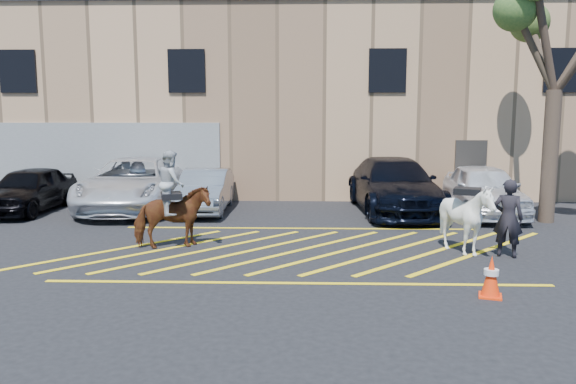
{
  "coord_description": "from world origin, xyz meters",
  "views": [
    {
      "loc": [
        0.14,
        -12.94,
        3.18
      ],
      "look_at": [
        -0.25,
        0.2,
        1.3
      ],
      "focal_mm": 35.0,
      "sensor_mm": 36.0,
      "label": 1
    }
  ],
  "objects_px": {
    "car_black_suv": "(29,189)",
    "car_white_pickup": "(134,184)",
    "handler": "(508,218)",
    "traffic_cone": "(491,276)",
    "tree": "(559,21)",
    "car_blue_suv": "(394,185)",
    "saddled_white": "(466,219)",
    "mounted_bay": "(172,209)",
    "car_silver_sedan": "(205,191)",
    "car_white_suv": "(484,190)"
  },
  "relations": [
    {
      "from": "saddled_white",
      "to": "traffic_cone",
      "type": "bearing_deg",
      "value": -97.45
    },
    {
      "from": "car_blue_suv",
      "to": "car_white_suv",
      "type": "xyz_separation_m",
      "value": [
        2.7,
        -0.48,
        -0.06
      ]
    },
    {
      "from": "handler",
      "to": "traffic_cone",
      "type": "bearing_deg",
      "value": 89.95
    },
    {
      "from": "saddled_white",
      "to": "tree",
      "type": "bearing_deg",
      "value": 48.48
    },
    {
      "from": "handler",
      "to": "traffic_cone",
      "type": "relative_size",
      "value": 2.37
    },
    {
      "from": "car_white_suv",
      "to": "tree",
      "type": "height_order",
      "value": "tree"
    },
    {
      "from": "handler",
      "to": "saddled_white",
      "type": "xyz_separation_m",
      "value": [
        -0.86,
        0.19,
        -0.05
      ]
    },
    {
      "from": "car_black_suv",
      "to": "traffic_cone",
      "type": "bearing_deg",
      "value": -32.41
    },
    {
      "from": "car_white_pickup",
      "to": "traffic_cone",
      "type": "bearing_deg",
      "value": -47.1
    },
    {
      "from": "car_white_pickup",
      "to": "car_blue_suv",
      "type": "bearing_deg",
      "value": -4.11
    },
    {
      "from": "car_white_pickup",
      "to": "car_blue_suv",
      "type": "xyz_separation_m",
      "value": [
        8.46,
        -0.2,
        0.01
      ]
    },
    {
      "from": "mounted_bay",
      "to": "tree",
      "type": "xyz_separation_m",
      "value": [
        10.13,
        3.47,
        4.76
      ]
    },
    {
      "from": "car_silver_sedan",
      "to": "saddled_white",
      "type": "distance_m",
      "value": 8.65
    },
    {
      "from": "car_blue_suv",
      "to": "handler",
      "type": "xyz_separation_m",
      "value": [
        1.61,
        -5.67,
        0.02
      ]
    },
    {
      "from": "car_white_pickup",
      "to": "car_white_suv",
      "type": "relative_size",
      "value": 1.31
    },
    {
      "from": "car_blue_suv",
      "to": "car_white_pickup",
      "type": "bearing_deg",
      "value": 175.0
    },
    {
      "from": "car_blue_suv",
      "to": "traffic_cone",
      "type": "relative_size",
      "value": 8.02
    },
    {
      "from": "mounted_bay",
      "to": "traffic_cone",
      "type": "bearing_deg",
      "value": -27.88
    },
    {
      "from": "handler",
      "to": "mounted_bay",
      "type": "distance_m",
      "value": 7.6
    },
    {
      "from": "handler",
      "to": "car_white_pickup",
      "type": "bearing_deg",
      "value": -6.08
    },
    {
      "from": "car_black_suv",
      "to": "car_white_pickup",
      "type": "xyz_separation_m",
      "value": [
        3.23,
        0.59,
        0.12
      ]
    },
    {
      "from": "car_white_pickup",
      "to": "tree",
      "type": "relative_size",
      "value": 0.83
    },
    {
      "from": "car_black_suv",
      "to": "saddled_white",
      "type": "bearing_deg",
      "value": -20.94
    },
    {
      "from": "car_blue_suv",
      "to": "handler",
      "type": "height_order",
      "value": "handler"
    },
    {
      "from": "car_black_suv",
      "to": "car_blue_suv",
      "type": "bearing_deg",
      "value": 3.2
    },
    {
      "from": "car_black_suv",
      "to": "saddled_white",
      "type": "distance_m",
      "value": 13.44
    },
    {
      "from": "mounted_bay",
      "to": "car_silver_sedan",
      "type": "bearing_deg",
      "value": 91.08
    },
    {
      "from": "car_black_suv",
      "to": "car_white_pickup",
      "type": "distance_m",
      "value": 3.28
    },
    {
      "from": "car_blue_suv",
      "to": "mounted_bay",
      "type": "bearing_deg",
      "value": -143.21
    },
    {
      "from": "car_white_pickup",
      "to": "traffic_cone",
      "type": "xyz_separation_m",
      "value": [
        8.83,
        -8.63,
        -0.48
      ]
    },
    {
      "from": "car_silver_sedan",
      "to": "traffic_cone",
      "type": "relative_size",
      "value": 5.61
    },
    {
      "from": "car_silver_sedan",
      "to": "mounted_bay",
      "type": "xyz_separation_m",
      "value": [
        0.09,
        -4.93,
        0.26
      ]
    },
    {
      "from": "car_silver_sedan",
      "to": "saddled_white",
      "type": "bearing_deg",
      "value": -39.04
    },
    {
      "from": "car_white_pickup",
      "to": "handler",
      "type": "relative_size",
      "value": 3.49
    },
    {
      "from": "car_blue_suv",
      "to": "car_white_suv",
      "type": "bearing_deg",
      "value": -13.72
    },
    {
      "from": "mounted_bay",
      "to": "car_white_suv",
      "type": "bearing_deg",
      "value": 27.96
    },
    {
      "from": "mounted_bay",
      "to": "tree",
      "type": "relative_size",
      "value": 0.31
    },
    {
      "from": "car_black_suv",
      "to": "tree",
      "type": "distance_m",
      "value": 16.67
    },
    {
      "from": "car_silver_sedan",
      "to": "handler",
      "type": "relative_size",
      "value": 2.36
    },
    {
      "from": "handler",
      "to": "mounted_bay",
      "type": "relative_size",
      "value": 0.75
    },
    {
      "from": "car_white_pickup",
      "to": "saddled_white",
      "type": "relative_size",
      "value": 3.3
    },
    {
      "from": "car_silver_sedan",
      "to": "traffic_cone",
      "type": "height_order",
      "value": "car_silver_sedan"
    },
    {
      "from": "car_white_suv",
      "to": "mounted_bay",
      "type": "distance_m",
      "value": 9.81
    },
    {
      "from": "car_white_pickup",
      "to": "tree",
      "type": "height_order",
      "value": "tree"
    },
    {
      "from": "handler",
      "to": "traffic_cone",
      "type": "height_order",
      "value": "handler"
    },
    {
      "from": "car_silver_sedan",
      "to": "traffic_cone",
      "type": "distance_m",
      "value": 10.48
    },
    {
      "from": "car_white_pickup",
      "to": "tree",
      "type": "xyz_separation_m",
      "value": [
        12.63,
        -1.82,
        4.85
      ]
    },
    {
      "from": "car_white_pickup",
      "to": "handler",
      "type": "height_order",
      "value": "handler"
    },
    {
      "from": "car_black_suv",
      "to": "tree",
      "type": "xyz_separation_m",
      "value": [
        15.86,
        -1.23,
        4.97
      ]
    },
    {
      "from": "car_black_suv",
      "to": "car_silver_sedan",
      "type": "height_order",
      "value": "car_black_suv"
    }
  ]
}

